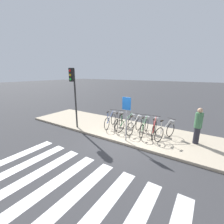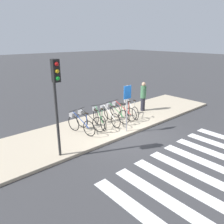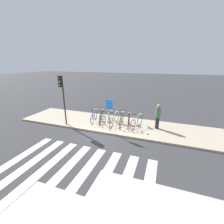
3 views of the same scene
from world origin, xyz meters
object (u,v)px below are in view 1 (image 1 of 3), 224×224
Objects in this scene: parked_bicycle_1 at (119,121)px; traffic_light at (73,86)px; parked_bicycle_3 at (135,125)px; sign_post at (126,112)px; parked_bicycle_0 at (111,119)px; parked_bicycle_2 at (127,122)px; parked_bicycle_4 at (145,126)px; parked_bicycle_6 at (166,130)px; parked_bicycle_5 at (154,127)px; pedestrian at (198,125)px.

parked_bicycle_1 is 3.40m from traffic_light.
parked_bicycle_3 is 1.63m from sign_post.
parked_bicycle_0 is 0.99× the size of parked_bicycle_3.
parked_bicycle_2 is 0.77× the size of sign_post.
parked_bicycle_4 is 1.14m from parked_bicycle_6.
parked_bicycle_5 is at bearing 1.69° from parked_bicycle_0.
parked_bicycle_2 is 3.62m from pedestrian.
parked_bicycle_0 is at bearing 178.42° from parked_bicycle_3.
pedestrian reaches higher than parked_bicycle_4.
parked_bicycle_5 is 2.03m from pedestrian.
pedestrian reaches higher than parked_bicycle_0.
parked_bicycle_0 is 2.22m from parked_bicycle_4.
parked_bicycle_1 is at bearing 179.09° from parked_bicycle_6.
parked_bicycle_6 is 0.47× the size of traffic_light.
parked_bicycle_2 is 0.96× the size of parked_bicycle_3.
parked_bicycle_4 is 1.00× the size of pedestrian.
parked_bicycle_1 is 0.58m from parked_bicycle_2.
parked_bicycle_2 is at bearing -176.05° from pedestrian.
parked_bicycle_0 is 1.13m from parked_bicycle_2.
parked_bicycle_1 is 0.77× the size of sign_post.
sign_post is at bearing -48.94° from parked_bicycle_1.
traffic_light is (-1.71, -1.35, 2.09)m from parked_bicycle_0.
parked_bicycle_3 is 1.00× the size of parked_bicycle_4.
sign_post is (-2.96, -1.58, 0.57)m from pedestrian.
pedestrian is 0.80× the size of sign_post.
pedestrian reaches higher than parked_bicycle_2.
parked_bicycle_1 and parked_bicycle_3 have the same top height.
pedestrian reaches higher than parked_bicycle_3.
parked_bicycle_3 is (1.70, -0.05, 0.00)m from parked_bicycle_0.
parked_bicycle_2 and parked_bicycle_5 have the same top height.
parked_bicycle_2 is 1.61m from parked_bicycle_5.
parked_bicycle_5 is at bearing 175.64° from parked_bicycle_6.
parked_bicycle_1 and parked_bicycle_4 have the same top height.
parked_bicycle_0 is at bearing -178.21° from parked_bicycle_2.
parked_bicycle_4 is 1.75m from sign_post.
parked_bicycle_2 is 0.97× the size of parked_bicycle_5.
parked_bicycle_2 is 0.97× the size of parked_bicycle_4.
parked_bicycle_2 is at bearing -4.33° from parked_bicycle_1.
pedestrian reaches higher than parked_bicycle_6.
sign_post reaches higher than parked_bicycle_2.
pedestrian is 0.49× the size of traffic_light.
parked_bicycle_4 is at bearing -174.41° from pedestrian.
parked_bicycle_1 is 1.66m from parked_bicycle_4.
parked_bicycle_2 is at bearing 115.03° from sign_post.
traffic_light reaches higher than parked_bicycle_0.
parked_bicycle_4 is at bearing -1.40° from parked_bicycle_1.
sign_post reaches higher than pedestrian.
parked_bicycle_5 is at bearing 0.05° from parked_bicycle_1.
parked_bicycle_6 is (1.14, -0.00, 0.00)m from parked_bicycle_4.
parked_bicycle_4 is (1.66, -0.04, 0.00)m from parked_bicycle_1.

